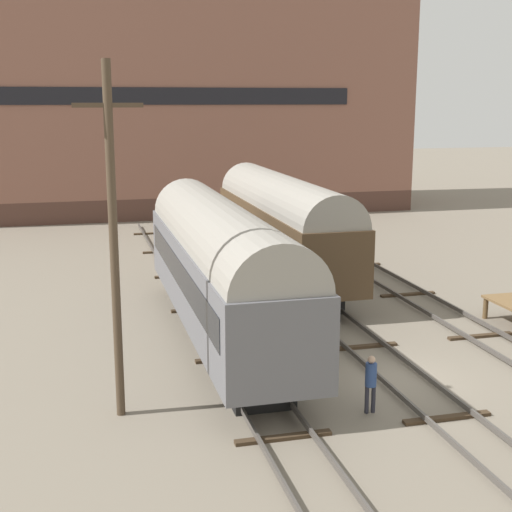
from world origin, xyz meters
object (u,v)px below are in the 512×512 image
object	(u,v)px
person_worker	(371,379)
train_car_brown	(282,222)
train_car_grey	(221,264)
utility_pole	(114,240)

from	to	relation	value
person_worker	train_car_brown	bearing A→B (deg)	82.89
train_car_brown	train_car_grey	bearing A→B (deg)	-120.06
train_car_grey	utility_pole	distance (m)	7.02
person_worker	utility_pole	bearing A→B (deg)	166.43
train_car_grey	utility_pole	world-z (taller)	utility_pole
train_car_grey	train_car_brown	world-z (taller)	train_car_grey
train_car_brown	person_worker	xyz separation A→B (m)	(-1.89, -15.18, -1.89)
person_worker	utility_pole	distance (m)	8.06
train_car_brown	person_worker	size ratio (longest dim) A/B	8.98
train_car_grey	person_worker	bearing A→B (deg)	-68.12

